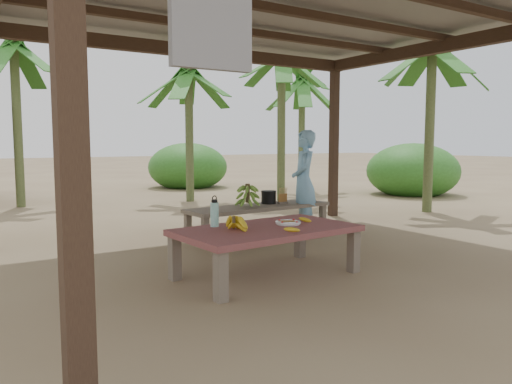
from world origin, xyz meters
TOP-DOWN VIEW (x-y plane):
  - ground at (0.00, 0.00)m, footprint 80.00×80.00m
  - pavilion at (-0.01, -0.01)m, footprint 6.60×5.60m
  - work_table at (-0.54, -0.48)m, footprint 1.86×1.12m
  - bench at (0.55, 1.33)m, footprint 2.23×0.74m
  - ripe_banana_bunch at (-0.91, -0.47)m, footprint 0.31×0.29m
  - plate at (-0.25, -0.45)m, footprint 0.26×0.26m
  - loose_banana_front at (-0.48, -0.82)m, footprint 0.17×0.08m
  - loose_banana_side at (0.00, -0.42)m, footprint 0.11×0.16m
  - water_flask at (-0.96, -0.16)m, footprint 0.09×0.09m
  - green_banana_stalk at (0.34, 1.31)m, footprint 0.31×0.31m
  - cooking_pot at (0.79, 1.44)m, footprint 0.22×0.22m
  - skewer_rack at (0.94, 1.30)m, footprint 0.18×0.09m
  - woman at (1.29, 1.25)m, footprint 0.61×0.67m
  - banana_plant_ne at (3.21, 4.52)m, footprint 1.80×1.80m
  - banana_plant_n at (1.54, 5.74)m, footprint 1.80×1.80m
  - banana_plant_nw at (-1.86, 6.73)m, footprint 1.80×1.80m
  - banana_plant_e at (4.67, 1.69)m, footprint 1.80×1.80m
  - banana_plant_far at (5.15, 6.27)m, footprint 1.80×1.80m

SIDE VIEW (x-z plane):
  - ground at x=0.00m, z-range 0.00..0.00m
  - bench at x=0.55m, z-range 0.17..0.62m
  - work_table at x=-0.54m, z-range 0.18..0.68m
  - plate at x=-0.25m, z-range 0.50..0.54m
  - loose_banana_front at x=-0.48m, z-range 0.50..0.54m
  - loose_banana_side at x=0.00m, z-range 0.50..0.54m
  - cooking_pot at x=0.79m, z-range 0.45..0.63m
  - skewer_rack at x=0.94m, z-range 0.45..0.69m
  - ripe_banana_bunch at x=-0.91m, z-range 0.50..0.65m
  - green_banana_stalk at x=0.34m, z-range 0.45..0.79m
  - water_flask at x=-0.96m, z-range 0.47..0.79m
  - woman at x=1.29m, z-range 0.00..1.53m
  - banana_plant_n at x=1.54m, z-range 1.10..4.28m
  - banana_plant_far at x=5.15m, z-range 1.12..4.35m
  - pavilion at x=-0.01m, z-range 1.30..4.25m
  - banana_plant_e at x=4.67m, z-range 1.21..4.61m
  - banana_plant_ne at x=3.21m, z-range 1.25..4.76m
  - banana_plant_nw at x=-1.86m, z-range 1.29..4.87m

